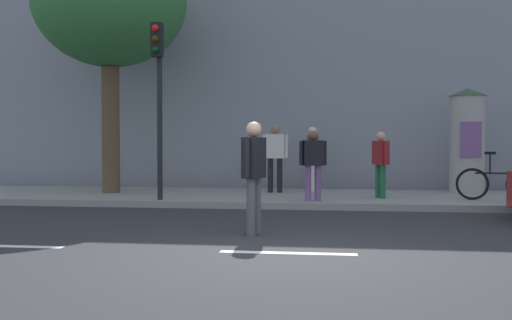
# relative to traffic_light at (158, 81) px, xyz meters

# --- Properties ---
(ground_plane) EXTENTS (80.00, 80.00, 0.00)m
(ground_plane) POSITION_rel_traffic_light_xyz_m (3.33, -5.24, -2.83)
(ground_plane) COLOR #2B2B2D
(sidewalk_curb) EXTENTS (36.00, 4.00, 0.15)m
(sidewalk_curb) POSITION_rel_traffic_light_xyz_m (3.33, 1.76, -2.75)
(sidewalk_curb) COLOR gray
(sidewalk_curb) RESTS_ON ground_plane
(lane_markings) EXTENTS (25.80, 0.16, 0.01)m
(lane_markings) POSITION_rel_traffic_light_xyz_m (3.33, -5.24, -2.83)
(lane_markings) COLOR silver
(lane_markings) RESTS_ON ground_plane
(building_backdrop) EXTENTS (36.00, 5.00, 8.58)m
(building_backdrop) POSITION_rel_traffic_light_xyz_m (3.33, 6.76, 1.46)
(building_backdrop) COLOR gray
(building_backdrop) RESTS_ON ground_plane
(traffic_light) EXTENTS (0.24, 0.45, 3.95)m
(traffic_light) POSITION_rel_traffic_light_xyz_m (0.00, 0.00, 0.00)
(traffic_light) COLOR black
(traffic_light) RESTS_ON sidewalk_curb
(poster_column) EXTENTS (0.96, 0.96, 2.69)m
(poster_column) POSITION_rel_traffic_light_xyz_m (7.30, 2.94, -1.32)
(poster_column) COLOR #9E9B93
(poster_column) RESTS_ON sidewalk_curb
(street_tree) EXTENTS (3.93, 3.93, 6.59)m
(street_tree) POSITION_rel_traffic_light_xyz_m (-1.82, 1.82, 2.19)
(street_tree) COLOR brown
(street_tree) RESTS_ON sidewalk_curb
(pedestrian_tallest) EXTENTS (0.35, 0.57, 1.77)m
(pedestrian_tallest) POSITION_rel_traffic_light_xyz_m (2.68, -3.79, -1.79)
(pedestrian_tallest) COLOR #4C4C51
(pedestrian_tallest) RESTS_ON ground_plane
(pedestrian_in_light_jacket) EXTENTS (0.43, 0.67, 1.72)m
(pedestrian_in_light_jacket) POSITION_rel_traffic_light_xyz_m (3.35, 3.12, -1.64)
(pedestrian_in_light_jacket) COLOR silver
(pedestrian_in_light_jacket) RESTS_ON sidewalk_curb
(pedestrian_with_bag) EXTENTS (0.66, 0.26, 1.75)m
(pedestrian_with_bag) POSITION_rel_traffic_light_xyz_m (2.39, 2.39, -1.63)
(pedestrian_with_bag) COLOR black
(pedestrian_with_bag) RESTS_ON sidewalk_curb
(pedestrian_in_red_top) EXTENTS (0.39, 0.55, 1.55)m
(pedestrian_in_red_top) POSITION_rel_traffic_light_xyz_m (4.99, 1.16, -1.78)
(pedestrian_in_red_top) COLOR #1E5938
(pedestrian_in_red_top) RESTS_ON sidewalk_curb
(pedestrian_in_dark_shirt) EXTENTS (0.60, 0.48, 1.56)m
(pedestrian_in_dark_shirt) POSITION_rel_traffic_light_xyz_m (3.44, 0.25, -1.75)
(pedestrian_in_dark_shirt) COLOR #724C84
(pedestrian_in_dark_shirt) RESTS_ON sidewalk_curb
(bicycle_leaning) EXTENTS (1.75, 0.38, 1.09)m
(bicycle_leaning) POSITION_rel_traffic_light_xyz_m (7.52, 0.88, -2.29)
(bicycle_leaning) COLOR black
(bicycle_leaning) RESTS_ON sidewalk_curb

